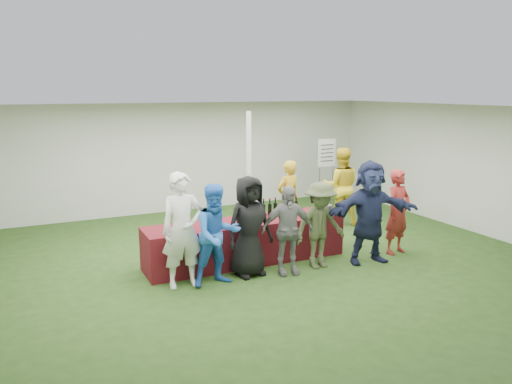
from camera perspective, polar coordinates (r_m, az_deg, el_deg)
name	(u,v)px	position (r m, az deg, el deg)	size (l,w,h in m)	color
ground	(251,256)	(9.28, -0.53, -7.32)	(60.00, 60.00, 0.00)	#284719
tent	(249,172)	(10.21, -0.82, 2.26)	(10.00, 10.00, 10.00)	white
serving_table	(246,241)	(8.89, -1.17, -5.64)	(3.60, 0.80, 0.75)	maroon
wine_bottles	(277,208)	(9.18, 2.40, -1.88)	(0.82, 0.14, 0.32)	black
wine_glasses	(225,221)	(8.34, -3.59, -3.35)	(2.85, 0.09, 0.16)	silver
water_bottle	(247,214)	(8.85, -1.06, -2.50)	(0.07, 0.07, 0.23)	silver
bar_towel	(318,211)	(9.52, 7.06, -2.11)	(0.25, 0.18, 0.03)	white
dump_bucket	(326,210)	(9.29, 8.04, -2.01)	(0.22, 0.22, 0.18)	slate
wine_list_sign	(327,158)	(12.70, 8.08, 3.85)	(0.50, 0.03, 1.80)	slate
staff_pourer	(288,198)	(10.46, 3.69, -0.67)	(0.58, 0.38, 1.58)	gold
staff_back	(341,186)	(11.40, 9.64, 0.66)	(0.85, 0.66, 1.75)	yellow
customer_0	(183,230)	(7.74, -8.39, -4.35)	(0.66, 0.43, 1.80)	white
customer_1	(217,235)	(7.78, -4.45, -4.92)	(0.78, 0.61, 1.61)	blue
customer_2	(249,226)	(8.14, -0.80, -3.93)	(0.81, 0.53, 1.66)	black
customer_3	(287,230)	(8.23, 3.58, -4.37)	(0.88, 0.37, 1.50)	slate
customer_4	(320,225)	(8.57, 7.31, -3.79)	(0.97, 0.56, 1.50)	#434D2D
customer_5	(370,212)	(8.95, 12.87, -2.26)	(1.69, 0.54, 1.82)	#1C2242
customer_6	(398,212)	(9.60, 15.91, -2.19)	(0.58, 0.38, 1.59)	maroon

